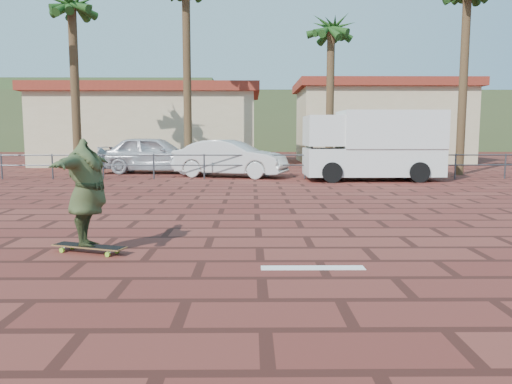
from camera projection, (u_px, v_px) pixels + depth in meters
ground at (259, 248)px, 7.91m from camera, size 120.00×120.00×0.00m
paint_stripe at (313, 268)px, 6.73m from camera, size 1.40×0.22×0.01m
guardrail at (255, 162)px, 19.75m from camera, size 24.06×0.06×1.00m
palm_far_left at (72, 10)px, 20.45m from camera, size 2.40×2.40×8.25m
palm_center at (331, 32)px, 22.59m from camera, size 2.40×2.40×7.75m
building_west at (152, 125)px, 29.44m from camera, size 12.60×7.60×4.50m
building_east at (380, 122)px, 31.52m from camera, size 10.60×6.60×5.00m
hill_front at (252, 123)px, 57.22m from camera, size 70.00×18.00×6.00m
hill_back at (78, 116)px, 62.86m from camera, size 35.00×14.00×8.00m
longboard at (89, 247)px, 7.57m from camera, size 1.21×0.64×0.12m
skateboarder at (87, 193)px, 7.47m from camera, size 0.61×2.00×1.62m
campervan at (373, 144)px, 19.21m from camera, size 5.17×2.33×2.66m
car_silver at (154, 154)px, 22.78m from camera, size 5.14×2.41×1.70m
car_white at (230, 158)px, 20.73m from camera, size 4.94×3.00×1.54m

